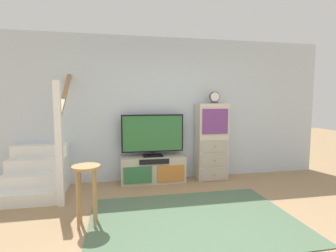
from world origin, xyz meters
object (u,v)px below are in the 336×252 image
side_cabinet (212,142)px  desk_clock (215,97)px  media_console (153,169)px  bar_stool_near (86,181)px  television (153,134)px

side_cabinet → desk_clock: desk_clock is taller
media_console → bar_stool_near: (-1.01, -1.47, 0.30)m
television → bar_stool_near: television is taller
desk_clock → television: bearing=178.6°
television → desk_clock: desk_clock is taller
media_console → side_cabinet: 1.24m
media_console → desk_clock: desk_clock is taller
media_console → desk_clock: (1.18, -0.00, 1.33)m
television → side_cabinet: size_ratio=0.78×
bar_stool_near → media_console: bearing=55.5°
television → side_cabinet: bearing=-0.7°
media_console → bar_stool_near: size_ratio=1.60×
television → desk_clock: bearing=-1.4°
television → bar_stool_near: 1.83m
media_console → television: size_ratio=1.04×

